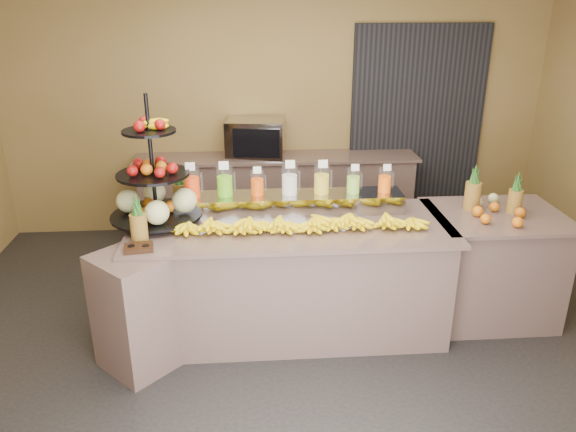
{
  "coord_description": "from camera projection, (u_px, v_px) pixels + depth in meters",
  "views": [
    {
      "loc": [
        -0.32,
        -3.7,
        2.62
      ],
      "look_at": [
        -0.02,
        0.3,
        1.0
      ],
      "focal_mm": 35.0,
      "sensor_mm": 36.0,
      "label": 1
    }
  ],
  "objects": [
    {
      "name": "juice_pitcher_orange_b",
      "position": [
        257.0,
        185.0,
        4.51
      ],
      "size": [
        0.11,
        0.11,
        0.26
      ],
      "color": "silver",
      "rests_on": "pitcher_tray"
    },
    {
      "name": "juice_pitcher_milk",
      "position": [
        290.0,
        182.0,
        4.52
      ],
      "size": [
        0.13,
        0.13,
        0.31
      ],
      "color": "silver",
      "rests_on": "pitcher_tray"
    },
    {
      "name": "juice_pitcher_orange_c",
      "position": [
        385.0,
        182.0,
        4.58
      ],
      "size": [
        0.11,
        0.11,
        0.26
      ],
      "color": "silver",
      "rests_on": "pitcher_tray"
    },
    {
      "name": "banana_heap",
      "position": [
        300.0,
        220.0,
        4.26
      ],
      "size": [
        1.91,
        0.17,
        0.16
      ],
      "color": "#FFE80C",
      "rests_on": "buffet_counter"
    },
    {
      "name": "buffet_counter",
      "position": [
        277.0,
        280.0,
        4.48
      ],
      "size": [
        2.75,
        1.25,
        0.93
      ],
      "color": "#A27C75",
      "rests_on": "ground"
    },
    {
      "name": "juice_pitcher_lemon",
      "position": [
        322.0,
        181.0,
        4.54
      ],
      "size": [
        0.13,
        0.13,
        0.31
      ],
      "color": "silver",
      "rests_on": "pitcher_tray"
    },
    {
      "name": "ground",
      "position": [
        294.0,
        348.0,
        4.42
      ],
      "size": [
        6.0,
        6.0,
        0.0
      ],
      "primitive_type": "plane",
      "color": "black",
      "rests_on": "ground"
    },
    {
      "name": "right_fruit_pile",
      "position": [
        495.0,
        207.0,
        4.51
      ],
      "size": [
        0.44,
        0.42,
        0.23
      ],
      "color": "brown",
      "rests_on": "right_counter"
    },
    {
      "name": "back_ledge",
      "position": [
        277.0,
        196.0,
        6.33
      ],
      "size": [
        3.1,
        0.55,
        0.93
      ],
      "color": "#A27C75",
      "rests_on": "ground"
    },
    {
      "name": "pineapple_left_b",
      "position": [
        181.0,
        193.0,
        4.6
      ],
      "size": [
        0.12,
        0.12,
        0.38
      ],
      "rotation": [
        0.0,
        0.0,
        -0.3
      ],
      "color": "brown",
      "rests_on": "buffet_counter"
    },
    {
      "name": "room_envelope",
      "position": [
        310.0,
        91.0,
        4.46
      ],
      "size": [
        6.04,
        5.02,
        2.82
      ],
      "color": "olive",
      "rests_on": "ground"
    },
    {
      "name": "condiment_caddy",
      "position": [
        139.0,
        248.0,
        3.92
      ],
      "size": [
        0.22,
        0.18,
        0.03
      ],
      "primitive_type": "cube",
      "rotation": [
        0.0,
        0.0,
        0.16
      ],
      "color": "black",
      "rests_on": "buffet_counter"
    },
    {
      "name": "oven_warmer",
      "position": [
        256.0,
        138.0,
        6.06
      ],
      "size": [
        0.67,
        0.51,
        0.41
      ],
      "primitive_type": "cube",
      "rotation": [
        0.0,
        0.0,
        -0.14
      ],
      "color": "gray",
      "rests_on": "back_ledge"
    },
    {
      "name": "pineapple_left_a",
      "position": [
        139.0,
        224.0,
        4.02
      ],
      "size": [
        0.12,
        0.12,
        0.37
      ],
      "rotation": [
        0.0,
        0.0,
        0.26
      ],
      "color": "brown",
      "rests_on": "buffet_counter"
    },
    {
      "name": "pitcher_tray",
      "position": [
        290.0,
        203.0,
        4.58
      ],
      "size": [
        1.85,
        0.3,
        0.15
      ],
      "primitive_type": "cube",
      "color": "gray",
      "rests_on": "buffet_counter"
    },
    {
      "name": "juice_pitcher_orange_a",
      "position": [
        192.0,
        184.0,
        4.46
      ],
      "size": [
        0.13,
        0.13,
        0.31
      ],
      "color": "silver",
      "rests_on": "pitcher_tray"
    },
    {
      "name": "juice_pitcher_green",
      "position": [
        225.0,
        183.0,
        4.48
      ],
      "size": [
        0.13,
        0.14,
        0.32
      ],
      "color": "silver",
      "rests_on": "pitcher_tray"
    },
    {
      "name": "right_counter",
      "position": [
        490.0,
        265.0,
        4.73
      ],
      "size": [
        1.08,
        0.88,
        0.93
      ],
      "color": "#A27C75",
      "rests_on": "ground"
    },
    {
      "name": "fruit_stand",
      "position": [
        161.0,
        191.0,
        4.32
      ],
      "size": [
        0.83,
        0.83,
        1.0
      ],
      "rotation": [
        0.0,
        0.0,
        0.18
      ],
      "color": "black",
      "rests_on": "buffet_counter"
    },
    {
      "name": "juice_pitcher_lime",
      "position": [
        353.0,
        182.0,
        4.56
      ],
      "size": [
        0.11,
        0.11,
        0.27
      ],
      "color": "silver",
      "rests_on": "pitcher_tray"
    }
  ]
}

